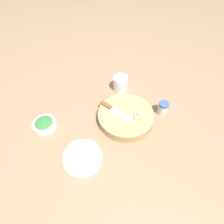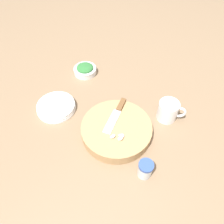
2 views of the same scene
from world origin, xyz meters
name	(u,v)px [view 1 (image 1 of 2)]	position (x,y,z in m)	size (l,w,h in m)	color
ground_plane	(110,116)	(0.00, 0.00, 0.00)	(5.00, 5.00, 0.00)	#7F664C
cutting_board	(126,116)	(0.06, -0.07, 0.03)	(0.30, 0.30, 0.05)	tan
chef_knife	(113,110)	(0.01, -0.01, 0.06)	(0.09, 0.20, 0.01)	brown
garlic_cloves	(137,114)	(0.10, -0.11, 0.06)	(0.05, 0.05, 0.02)	white
herb_bowl	(44,124)	(-0.33, 0.13, 0.02)	(0.12, 0.12, 0.05)	white
spice_jar	(163,108)	(0.26, -0.14, 0.04)	(0.06, 0.06, 0.08)	silver
coffee_mug	(121,83)	(0.18, 0.15, 0.05)	(0.12, 0.09, 0.09)	white
plate_stack	(82,157)	(-0.25, -0.15, 0.01)	(0.18, 0.18, 0.03)	white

